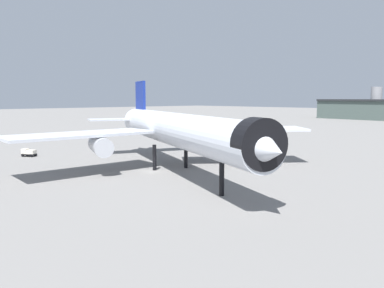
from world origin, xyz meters
TOP-DOWN VIEW (x-y plane):
  - ground at (0.00, 0.00)m, footprint 900.00×900.00m
  - airliner_near_gate at (2.63, 3.54)m, footprint 64.47×57.69m
  - service_truck_front at (-26.27, 31.43)m, footprint 5.83×5.03m
  - baggage_tug_wing at (-34.93, -9.53)m, footprint 3.55×3.19m

SIDE VIEW (x-z plane):
  - ground at x=0.00m, z-range 0.00..0.00m
  - baggage_tug_wing at x=-34.93m, z-range 0.05..1.90m
  - service_truck_front at x=-26.27m, z-range 0.09..3.09m
  - airliner_near_gate at x=2.63m, z-range -1.06..16.67m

